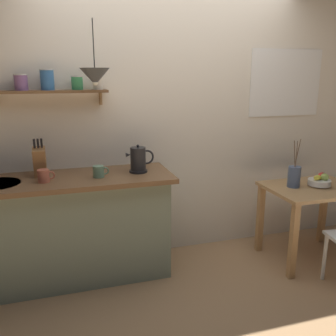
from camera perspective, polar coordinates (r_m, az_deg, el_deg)
name	(u,v)px	position (r m, az deg, el deg)	size (l,w,h in m)	color
ground_plane	(187,279)	(3.39, 2.97, -16.66)	(14.00, 14.00, 0.00)	#A87F56
back_wall	(186,116)	(3.61, 2.82, 8.06)	(6.80, 0.11, 2.70)	silver
kitchen_counter	(65,229)	(3.30, -15.68, -9.00)	(1.83, 0.63, 0.92)	gray
wall_shelf	(53,86)	(3.22, -17.32, 12.00)	(0.94, 0.20, 0.30)	brown
dining_table	(312,201)	(3.75, 21.34, -4.69)	(0.85, 0.65, 0.72)	tan
fruit_bowl	(320,181)	(3.73, 22.39, -1.83)	(0.21, 0.21, 0.13)	silver
twig_vase	(294,176)	(3.61, 18.87, -1.23)	(0.11, 0.11, 0.45)	#475675
electric_kettle	(139,160)	(3.18, -4.57, 1.26)	(0.24, 0.16, 0.24)	black
knife_block	(40,161)	(3.20, -19.18, 0.97)	(0.10, 0.17, 0.32)	#9E6B3D
coffee_mug_by_sink	(44,176)	(3.05, -18.60, -1.16)	(0.13, 0.09, 0.10)	#C6664C
coffee_mug_spare	(99,171)	(3.08, -10.60, -0.53)	(0.13, 0.09, 0.09)	slate
pendant_lamp	(95,77)	(2.99, -11.20, 13.66)	(0.23, 0.23, 0.49)	black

